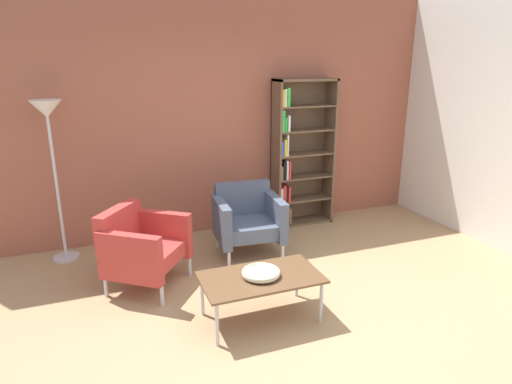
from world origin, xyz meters
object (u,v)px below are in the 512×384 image
object	(u,v)px
coffee_table_low	(261,280)
bookshelf_tall	(298,155)
decorative_bowl	(261,272)
armchair_near_window	(141,246)
armchair_corner_red	(247,218)
floor_lamp_torchiere	(49,129)

from	to	relation	value
coffee_table_low	bookshelf_tall	bearing A→B (deg)	56.97
decorative_bowl	armchair_near_window	bearing A→B (deg)	131.83
bookshelf_tall	decorative_bowl	world-z (taller)	bookshelf_tall
bookshelf_tall	armchair_corner_red	bearing A→B (deg)	-144.19
coffee_table_low	armchair_corner_red	size ratio (longest dim) A/B	1.28
bookshelf_tall	armchair_near_window	world-z (taller)	bookshelf_tall
decorative_bowl	armchair_near_window	xyz separation A→B (m)	(-0.86, 0.96, -0.02)
armchair_corner_red	armchair_near_window	distance (m)	1.26
armchair_near_window	armchair_corner_red	bearing A→B (deg)	-37.15
coffee_table_low	floor_lamp_torchiere	distance (m)	2.70
bookshelf_tall	decorative_bowl	xyz separation A→B (m)	(-1.29, -1.99, -0.50)
decorative_bowl	armchair_corner_red	size ratio (longest dim) A/B	0.41
bookshelf_tall	decorative_bowl	bearing A→B (deg)	-123.03
floor_lamp_torchiere	decorative_bowl	bearing A→B (deg)	-49.66
bookshelf_tall	armchair_corner_red	xyz separation A→B (m)	(-0.95, -0.68, -0.52)
armchair_corner_red	floor_lamp_torchiere	distance (m)	2.28
bookshelf_tall	coffee_table_low	distance (m)	2.44
coffee_table_low	armchair_corner_red	distance (m)	1.35
bookshelf_tall	floor_lamp_torchiere	distance (m)	2.94
decorative_bowl	floor_lamp_torchiere	bearing A→B (deg)	130.34
bookshelf_tall	armchair_near_window	size ratio (longest dim) A/B	2.00
coffee_table_low	armchair_corner_red	bearing A→B (deg)	75.09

